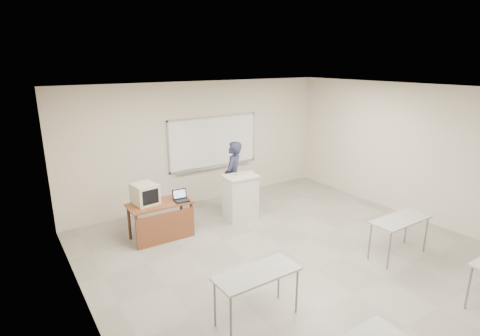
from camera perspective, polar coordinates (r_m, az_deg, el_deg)
floor at (r=6.84m, az=11.24°, el=-14.84°), size 7.00×8.00×0.01m
whiteboard at (r=9.45m, az=-4.01°, el=3.89°), size 2.48×0.10×1.31m
student_desks at (r=5.77m, az=21.32°, el=-14.19°), size 4.40×2.20×0.73m
instructor_desk at (r=7.62m, az=-11.73°, el=-7.10°), size 1.25×0.62×0.75m
podium at (r=8.43m, az=0.08°, el=-4.45°), size 0.73×0.53×1.02m
crt_monitor at (r=7.59m, az=-14.33°, el=-3.84°), size 0.44×0.49×0.42m
laptop at (r=7.64m, az=-9.02°, el=-4.55°), size 0.29×0.27×0.22m
mouse at (r=7.85m, az=-8.78°, el=-4.23°), size 0.12×0.10×0.04m
keyboard at (r=8.41m, az=0.63°, el=-0.77°), size 0.47×0.16×0.03m
presenter at (r=8.74m, az=-1.04°, el=-1.38°), size 0.74×0.71×1.69m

